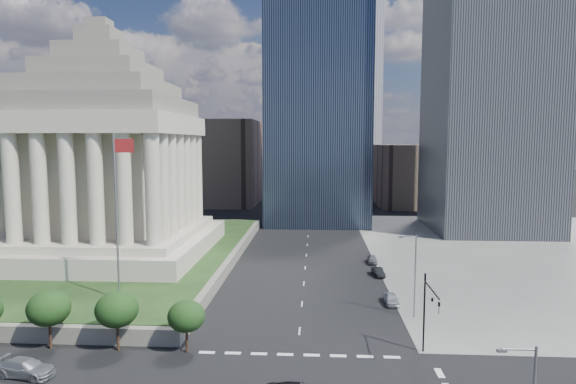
# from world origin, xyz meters

# --- Properties ---
(ground) EXTENTS (500.00, 500.00, 0.00)m
(ground) POSITION_xyz_m (0.00, 100.00, 0.00)
(ground) COLOR black
(ground) RESTS_ON ground
(sidewalk_ne) EXTENTS (68.00, 90.00, 0.03)m
(sidewalk_ne) POSITION_xyz_m (46.00, 60.00, 0.01)
(sidewalk_ne) COLOR slate
(sidewalk_ne) RESTS_ON ground
(plaza_terrace) EXTENTS (66.00, 70.00, 1.80)m
(plaza_terrace) POSITION_xyz_m (-45.00, 50.00, 0.90)
(plaza_terrace) COLOR slate
(plaza_terrace) RESTS_ON ground
(plaza_lawn) EXTENTS (64.00, 68.00, 0.10)m
(plaza_lawn) POSITION_xyz_m (-45.00, 50.00, 1.85)
(plaza_lawn) COLOR #193515
(plaza_lawn) RESTS_ON plaza_terrace
(war_memorial) EXTENTS (34.00, 34.00, 39.00)m
(war_memorial) POSITION_xyz_m (-34.00, 48.00, 21.40)
(war_memorial) COLOR #B0A793
(war_memorial) RESTS_ON plaza_lawn
(flagpole) EXTENTS (2.52, 0.24, 20.00)m
(flagpole) POSITION_xyz_m (-21.83, 24.00, 13.11)
(flagpole) COLOR slate
(flagpole) RESTS_ON plaza_lawn
(midrise_glass) EXTENTS (26.00, 26.00, 60.00)m
(midrise_glass) POSITION_xyz_m (2.00, 95.00, 30.00)
(midrise_glass) COLOR black
(midrise_glass) RESTS_ON ground
(highrise_ne) EXTENTS (26.00, 28.00, 100.00)m
(highrise_ne) POSITION_xyz_m (42.00, 85.00, 50.00)
(highrise_ne) COLOR black
(highrise_ne) RESTS_ON ground
(building_filler_ne) EXTENTS (20.00, 30.00, 20.00)m
(building_filler_ne) POSITION_xyz_m (32.00, 130.00, 10.00)
(building_filler_ne) COLOR brown
(building_filler_ne) RESTS_ON ground
(building_filler_nw) EXTENTS (24.00, 30.00, 28.00)m
(building_filler_nw) POSITION_xyz_m (-30.00, 130.00, 14.00)
(building_filler_nw) COLOR brown
(building_filler_nw) RESTS_ON ground
(traffic_signal_ne) EXTENTS (0.30, 5.74, 8.00)m
(traffic_signal_ne) POSITION_xyz_m (12.50, 13.70, 5.25)
(traffic_signal_ne) COLOR black
(traffic_signal_ne) RESTS_ON ground
(street_lamp_north) EXTENTS (2.13, 0.22, 10.00)m
(street_lamp_north) POSITION_xyz_m (13.33, 25.00, 5.66)
(street_lamp_north) COLOR slate
(street_lamp_north) RESTS_ON ground
(suv_grey) EXTENTS (3.07, 5.69, 1.56)m
(suv_grey) POSITION_xyz_m (-24.05, 8.24, 0.78)
(suv_grey) COLOR slate
(suv_grey) RESTS_ON ground
(parked_sedan_near) EXTENTS (4.12, 1.68, 1.40)m
(parked_sedan_near) POSITION_xyz_m (11.50, 29.52, 0.70)
(parked_sedan_near) COLOR #A1A3AA
(parked_sedan_near) RESTS_ON ground
(parked_sedan_mid) EXTENTS (4.01, 1.87, 1.27)m
(parked_sedan_mid) POSITION_xyz_m (11.50, 42.73, 0.64)
(parked_sedan_mid) COLOR black
(parked_sedan_mid) RESTS_ON ground
(parked_sedan_far) EXTENTS (1.76, 4.01, 1.34)m
(parked_sedan_far) POSITION_xyz_m (11.50, 50.72, 0.67)
(parked_sedan_far) COLOR #595A60
(parked_sedan_far) RESTS_ON ground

